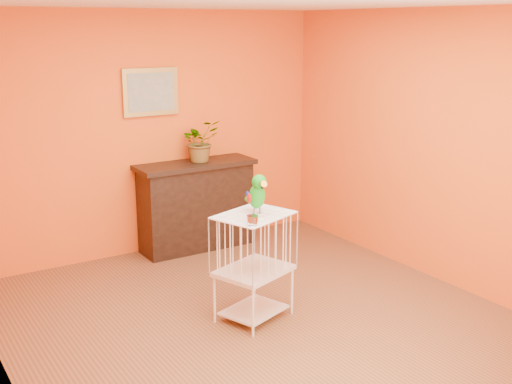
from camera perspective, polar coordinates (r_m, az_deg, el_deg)
ground at (r=5.49m, az=0.77°, el=-11.68°), size 4.50×4.50×0.00m
room_shell at (r=5.00m, az=0.84°, el=4.84°), size 4.50×4.50×4.50m
console_cabinet at (r=7.14m, az=-5.34°, el=-1.20°), size 1.32×0.48×0.98m
potted_plant at (r=7.03m, az=-5.00°, el=4.14°), size 0.46×0.50×0.36m
framed_picture at (r=6.92m, az=-9.34°, el=8.77°), size 0.62×0.04×0.50m
birdcage at (r=5.41m, az=-0.20°, el=-6.53°), size 0.72×0.63×0.92m
feed_cup at (r=5.00m, az=-0.32°, el=-2.48°), size 0.09×0.09×0.07m
parrot at (r=5.25m, az=0.10°, el=-0.12°), size 0.17×0.30×0.34m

